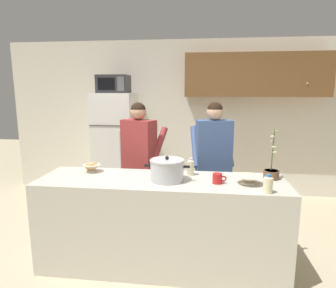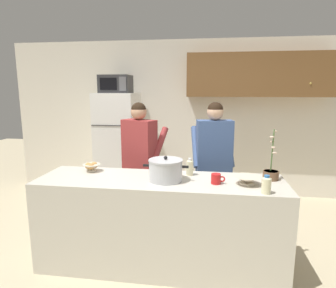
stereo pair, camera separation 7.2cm
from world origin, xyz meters
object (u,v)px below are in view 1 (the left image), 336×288
at_px(microwave, 114,84).
at_px(potted_orchid, 271,172).
at_px(refrigerator, 116,146).
at_px(person_near_pot, 139,153).
at_px(person_by_sink, 213,154).
at_px(bottle_mid_counter, 268,184).
at_px(cooking_pot, 167,170).
at_px(bottle_near_edge, 191,167).
at_px(empty_bowl, 248,179).
at_px(coffee_mug, 218,178).
at_px(bread_bowl, 92,167).

height_order(microwave, potted_orchid, microwave).
height_order(refrigerator, person_near_pot, refrigerator).
relative_size(person_by_sink, bottle_mid_counter, 10.20).
bearing_deg(cooking_pot, bottle_near_edge, 44.65).
bearing_deg(bottle_mid_counter, empty_bowl, 121.10).
bearing_deg(coffee_mug, person_by_sink, 91.02).
bearing_deg(bread_bowl, coffee_mug, -9.80).
xyz_separation_m(cooking_pot, coffee_mug, (0.48, -0.03, -0.06)).
relative_size(coffee_mug, empty_bowl, 0.54).
relative_size(person_by_sink, potted_orchid, 3.32).
height_order(person_near_pot, cooking_pot, person_near_pot).
distance_m(microwave, bottle_near_edge, 2.27).
height_order(person_near_pot, potted_orchid, person_near_pot).
relative_size(coffee_mug, bottle_mid_counter, 0.81).
height_order(microwave, empty_bowl, microwave).
distance_m(microwave, cooking_pot, 2.32).
height_order(person_by_sink, coffee_mug, person_by_sink).
relative_size(refrigerator, cooking_pot, 3.94).
xyz_separation_m(cooking_pot, empty_bowl, (0.76, -0.01, -0.06)).
height_order(refrigerator, microwave, microwave).
xyz_separation_m(microwave, person_near_pot, (0.64, -1.09, -0.85)).
height_order(refrigerator, bread_bowl, refrigerator).
distance_m(microwave, bottle_mid_counter, 3.01).
xyz_separation_m(bottle_mid_counter, potted_orchid, (0.12, 0.41, -0.01)).
relative_size(bottle_near_edge, potted_orchid, 0.36).
height_order(person_near_pot, empty_bowl, person_near_pot).
distance_m(refrigerator, bottle_near_edge, 2.12).
bearing_deg(coffee_mug, bread_bowl, 170.20).
height_order(microwave, coffee_mug, microwave).
xyz_separation_m(person_by_sink, bottle_mid_counter, (0.43, -1.02, -0.03)).
xyz_separation_m(refrigerator, potted_orchid, (2.09, -1.70, 0.12)).
relative_size(empty_bowl, potted_orchid, 0.49).
height_order(coffee_mug, bread_bowl, bread_bowl).
bearing_deg(person_near_pot, coffee_mug, -40.91).
bearing_deg(bread_bowl, bottle_mid_counter, -14.03).
height_order(bread_bowl, empty_bowl, bread_bowl).
bearing_deg(potted_orchid, bottle_mid_counter, -105.97).
relative_size(person_near_pot, bottle_near_edge, 9.10).
relative_size(cooking_pot, bread_bowl, 2.35).
bearing_deg(person_near_pot, microwave, 120.43).
bearing_deg(person_near_pot, bottle_near_edge, -40.25).
height_order(cooking_pot, potted_orchid, potted_orchid).
height_order(microwave, person_near_pot, microwave).
distance_m(cooking_pot, bottle_near_edge, 0.31).
bearing_deg(bottle_mid_counter, potted_orchid, 74.03).
height_order(person_near_pot, person_by_sink, person_by_sink).
bearing_deg(coffee_mug, refrigerator, 129.26).
height_order(person_near_pot, bread_bowl, person_near_pot).
distance_m(empty_bowl, bottle_near_edge, 0.59).
height_order(bread_bowl, bottle_mid_counter, bottle_mid_counter).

